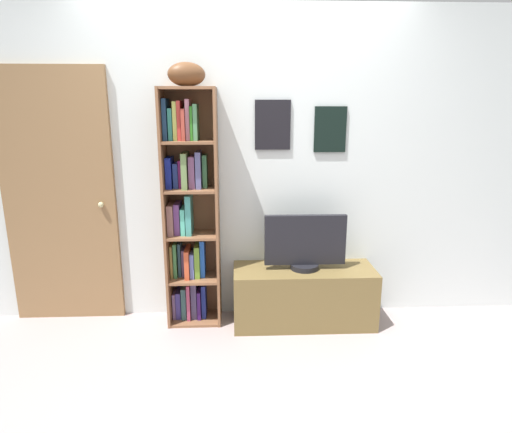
{
  "coord_description": "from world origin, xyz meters",
  "views": [
    {
      "loc": [
        -0.07,
        -2.27,
        1.69
      ],
      "look_at": [
        0.06,
        0.85,
        0.89
      ],
      "focal_mm": 30.6,
      "sensor_mm": 36.0,
      "label": 1
    }
  ],
  "objects_px": {
    "football": "(187,74)",
    "television": "(305,243)",
    "door": "(60,199)",
    "bookshelf": "(189,213)",
    "tv_stand": "(304,296)"
  },
  "relations": [
    {
      "from": "bookshelf",
      "to": "tv_stand",
      "type": "relative_size",
      "value": 1.65
    },
    {
      "from": "television",
      "to": "door",
      "type": "height_order",
      "value": "door"
    },
    {
      "from": "bookshelf",
      "to": "football",
      "type": "relative_size",
      "value": 6.67
    },
    {
      "from": "bookshelf",
      "to": "door",
      "type": "relative_size",
      "value": 0.92
    },
    {
      "from": "tv_stand",
      "to": "television",
      "type": "bearing_deg",
      "value": 90.0
    },
    {
      "from": "tv_stand",
      "to": "football",
      "type": "bearing_deg",
      "value": 175.11
    },
    {
      "from": "football",
      "to": "tv_stand",
      "type": "height_order",
      "value": "football"
    },
    {
      "from": "football",
      "to": "door",
      "type": "relative_size",
      "value": 0.14
    },
    {
      "from": "bookshelf",
      "to": "door",
      "type": "distance_m",
      "value": 1.0
    },
    {
      "from": "door",
      "to": "football",
      "type": "bearing_deg",
      "value": -6.37
    },
    {
      "from": "bookshelf",
      "to": "tv_stand",
      "type": "xyz_separation_m",
      "value": [
        0.89,
        -0.1,
        -0.66
      ]
    },
    {
      "from": "bookshelf",
      "to": "tv_stand",
      "type": "bearing_deg",
      "value": -6.7
    },
    {
      "from": "football",
      "to": "television",
      "type": "xyz_separation_m",
      "value": [
        0.86,
        -0.07,
        -1.23
      ]
    },
    {
      "from": "bookshelf",
      "to": "door",
      "type": "bearing_deg",
      "value": 175.21
    },
    {
      "from": "door",
      "to": "bookshelf",
      "type": "bearing_deg",
      "value": -4.79
    }
  ]
}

